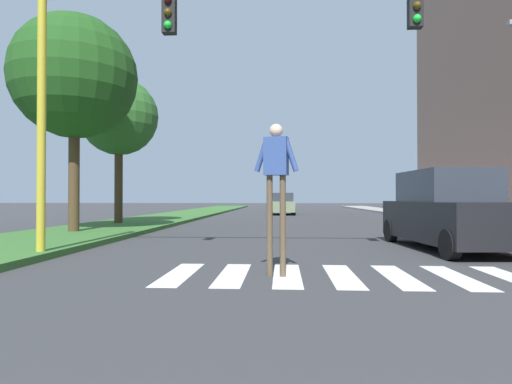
{
  "coord_description": "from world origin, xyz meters",
  "views": [
    {
      "loc": [
        -0.98,
        0.77,
        1.28
      ],
      "look_at": [
        -2.04,
        18.09,
        1.51
      ],
      "focal_mm": 30.1,
      "sensor_mm": 36.0,
      "label": 1
    }
  ],
  "objects_px": {
    "traffic_light_gantry": "(169,49)",
    "suv_crossing": "(449,212)",
    "tree_mid": "(75,77)",
    "tree_far": "(119,117)",
    "pedestrian_performer": "(276,174)",
    "sedan_midblock": "(282,204)"
  },
  "relations": [
    {
      "from": "suv_crossing",
      "to": "traffic_light_gantry",
      "type": "bearing_deg",
      "value": -161.24
    },
    {
      "from": "tree_mid",
      "to": "pedestrian_performer",
      "type": "relative_size",
      "value": 2.94
    },
    {
      "from": "traffic_light_gantry",
      "to": "pedestrian_performer",
      "type": "relative_size",
      "value": 3.71
    },
    {
      "from": "tree_mid",
      "to": "suv_crossing",
      "type": "height_order",
      "value": "tree_mid"
    },
    {
      "from": "traffic_light_gantry",
      "to": "suv_crossing",
      "type": "xyz_separation_m",
      "value": [
        6.51,
        2.21,
        -3.44
      ]
    },
    {
      "from": "traffic_light_gantry",
      "to": "suv_crossing",
      "type": "height_order",
      "value": "traffic_light_gantry"
    },
    {
      "from": "tree_mid",
      "to": "suv_crossing",
      "type": "distance_m",
      "value": 12.43
    },
    {
      "from": "traffic_light_gantry",
      "to": "tree_mid",
      "type": "bearing_deg",
      "value": 131.24
    },
    {
      "from": "tree_far",
      "to": "traffic_light_gantry",
      "type": "height_order",
      "value": "tree_far"
    },
    {
      "from": "pedestrian_performer",
      "to": "tree_mid",
      "type": "bearing_deg",
      "value": 134.43
    },
    {
      "from": "tree_far",
      "to": "suv_crossing",
      "type": "distance_m",
      "value": 14.45
    },
    {
      "from": "tree_mid",
      "to": "traffic_light_gantry",
      "type": "xyz_separation_m",
      "value": [
        4.68,
        -5.33,
        -0.99
      ]
    },
    {
      "from": "tree_far",
      "to": "pedestrian_performer",
      "type": "distance_m",
      "value": 14.2
    },
    {
      "from": "tree_mid",
      "to": "traffic_light_gantry",
      "type": "relative_size",
      "value": 0.79
    },
    {
      "from": "traffic_light_gantry",
      "to": "tree_far",
      "type": "bearing_deg",
      "value": 116.32
    },
    {
      "from": "traffic_light_gantry",
      "to": "suv_crossing",
      "type": "bearing_deg",
      "value": 18.76
    },
    {
      "from": "traffic_light_gantry",
      "to": "pedestrian_performer",
      "type": "xyz_separation_m",
      "value": [
        2.26,
        -1.74,
        -2.71
      ]
    },
    {
      "from": "tree_mid",
      "to": "pedestrian_performer",
      "type": "bearing_deg",
      "value": -45.57
    },
    {
      "from": "tree_mid",
      "to": "tree_far",
      "type": "height_order",
      "value": "tree_mid"
    },
    {
      "from": "tree_mid",
      "to": "pedestrian_performer",
      "type": "height_order",
      "value": "tree_mid"
    },
    {
      "from": "tree_far",
      "to": "traffic_light_gantry",
      "type": "xyz_separation_m",
      "value": [
        4.97,
        -10.04,
        -0.53
      ]
    },
    {
      "from": "suv_crossing",
      "to": "sedan_midblock",
      "type": "bearing_deg",
      "value": 100.9
    }
  ]
}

